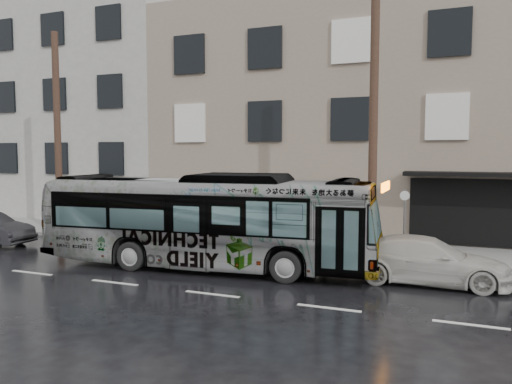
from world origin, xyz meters
TOP-DOWN VIEW (x-y plane):
  - ground at (0.00, 0.00)m, footprint 120.00×120.00m
  - sidewalk at (0.00, 4.90)m, footprint 90.00×3.60m
  - building_taupe at (5.00, 12.70)m, footprint 20.00×12.00m
  - building_grey at (-18.00, 14.20)m, footprint 26.00×15.00m
  - utility_pole_front at (6.50, 3.30)m, footprint 0.30×0.30m
  - utility_pole_rear at (-7.50, 3.30)m, footprint 0.30×0.30m
  - sign_post at (7.60, 3.30)m, footprint 0.06×0.06m
  - bus at (1.63, 0.25)m, footprint 11.38×3.52m
  - white_sedan at (8.47, 0.89)m, footprint 4.69×1.98m

SIDE VIEW (x-z plane):
  - ground at x=0.00m, z-range 0.00..0.00m
  - sidewalk at x=0.00m, z-range 0.00..0.15m
  - white_sedan at x=8.47m, z-range 0.00..1.35m
  - sign_post at x=7.60m, z-range 0.15..2.55m
  - bus at x=1.63m, z-range 0.00..3.12m
  - utility_pole_front at x=6.50m, z-range 0.15..9.15m
  - utility_pole_rear at x=-7.50m, z-range 0.15..9.15m
  - building_taupe at x=5.00m, z-range 0.00..11.00m
  - building_grey at x=-18.00m, z-range 0.00..16.00m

